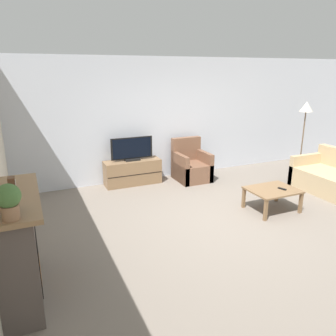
{
  "coord_description": "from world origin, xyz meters",
  "views": [
    {
      "loc": [
        -2.97,
        -4.11,
        2.41
      ],
      "look_at": [
        -0.87,
        0.65,
        0.85
      ],
      "focal_mm": 35.0,
      "sensor_mm": 36.0,
      "label": 1
    }
  ],
  "objects_px": {
    "mantel_vase_left": "(10,200)",
    "armchair": "(191,167)",
    "remote": "(282,189)",
    "mantel_clock": "(12,184)",
    "potted_plant": "(9,200)",
    "tv_stand": "(133,172)",
    "tv": "(132,150)",
    "coffee_table": "(272,192)",
    "floor_lamp": "(306,114)",
    "fireplace": "(18,245)"
  },
  "relations": [
    {
      "from": "mantel_vase_left",
      "to": "armchair",
      "type": "relative_size",
      "value": 0.27
    },
    {
      "from": "armchair",
      "to": "remote",
      "type": "bearing_deg",
      "value": -73.4
    },
    {
      "from": "mantel_clock",
      "to": "potted_plant",
      "type": "height_order",
      "value": "potted_plant"
    },
    {
      "from": "tv_stand",
      "to": "remote",
      "type": "distance_m",
      "value": 3.13
    },
    {
      "from": "tv",
      "to": "coffee_table",
      "type": "height_order",
      "value": "tv"
    },
    {
      "from": "remote",
      "to": "coffee_table",
      "type": "bearing_deg",
      "value": 132.76
    },
    {
      "from": "potted_plant",
      "to": "armchair",
      "type": "distance_m",
      "value": 5.04
    },
    {
      "from": "mantel_clock",
      "to": "tv",
      "type": "height_order",
      "value": "mantel_clock"
    },
    {
      "from": "mantel_clock",
      "to": "tv",
      "type": "xyz_separation_m",
      "value": [
        2.24,
        2.88,
        -0.47
      ]
    },
    {
      "from": "coffee_table",
      "to": "armchair",
      "type": "bearing_deg",
      "value": 103.66
    },
    {
      "from": "mantel_clock",
      "to": "remote",
      "type": "distance_m",
      "value": 4.31
    },
    {
      "from": "armchair",
      "to": "remote",
      "type": "relative_size",
      "value": 6.02
    },
    {
      "from": "tv",
      "to": "remote",
      "type": "bearing_deg",
      "value": -50.97
    },
    {
      "from": "mantel_vase_left",
      "to": "coffee_table",
      "type": "bearing_deg",
      "value": 15.42
    },
    {
      "from": "potted_plant",
      "to": "floor_lamp",
      "type": "distance_m",
      "value": 6.48
    },
    {
      "from": "remote",
      "to": "floor_lamp",
      "type": "height_order",
      "value": "floor_lamp"
    },
    {
      "from": "mantel_clock",
      "to": "tv_stand",
      "type": "distance_m",
      "value": 3.78
    },
    {
      "from": "remote",
      "to": "floor_lamp",
      "type": "relative_size",
      "value": 0.09
    },
    {
      "from": "tv_stand",
      "to": "armchair",
      "type": "height_order",
      "value": "armchair"
    },
    {
      "from": "tv_stand",
      "to": "remote",
      "type": "height_order",
      "value": "tv_stand"
    },
    {
      "from": "fireplace",
      "to": "mantel_vase_left",
      "type": "relative_size",
      "value": 5.83
    },
    {
      "from": "mantel_clock",
      "to": "armchair",
      "type": "distance_m",
      "value": 4.53
    },
    {
      "from": "potted_plant",
      "to": "floor_lamp",
      "type": "xyz_separation_m",
      "value": [
        5.95,
        2.56,
        0.13
      ]
    },
    {
      "from": "tv",
      "to": "armchair",
      "type": "bearing_deg",
      "value": -10.11
    },
    {
      "from": "tv",
      "to": "floor_lamp",
      "type": "distance_m",
      "value": 3.93
    },
    {
      "from": "armchair",
      "to": "coffee_table",
      "type": "xyz_separation_m",
      "value": [
        0.51,
        -2.11,
        0.05
      ]
    },
    {
      "from": "potted_plant",
      "to": "remote",
      "type": "xyz_separation_m",
      "value": [
        4.21,
        1.23,
        -0.94
      ]
    },
    {
      "from": "armchair",
      "to": "remote",
      "type": "xyz_separation_m",
      "value": [
        0.65,
        -2.19,
        0.11
      ]
    },
    {
      "from": "remote",
      "to": "floor_lamp",
      "type": "distance_m",
      "value": 2.44
    },
    {
      "from": "tv_stand",
      "to": "tv",
      "type": "distance_m",
      "value": 0.5
    },
    {
      "from": "tv",
      "to": "coffee_table",
      "type": "xyz_separation_m",
      "value": [
        1.83,
        -2.35,
        -0.42
      ]
    },
    {
      "from": "mantel_vase_left",
      "to": "floor_lamp",
      "type": "relative_size",
      "value": 0.14
    },
    {
      "from": "floor_lamp",
      "to": "tv_stand",
      "type": "bearing_deg",
      "value": 163.52
    },
    {
      "from": "tv",
      "to": "remote",
      "type": "distance_m",
      "value": 3.14
    },
    {
      "from": "fireplace",
      "to": "potted_plant",
      "type": "xyz_separation_m",
      "value": [
        0.02,
        -0.62,
        0.76
      ]
    },
    {
      "from": "fireplace",
      "to": "floor_lamp",
      "type": "distance_m",
      "value": 6.34
    },
    {
      "from": "potted_plant",
      "to": "tv_stand",
      "type": "relative_size",
      "value": 0.26
    },
    {
      "from": "armchair",
      "to": "fireplace",
      "type": "bearing_deg",
      "value": -141.94
    },
    {
      "from": "tv_stand",
      "to": "remote",
      "type": "xyz_separation_m",
      "value": [
        1.97,
        -2.43,
        0.14
      ]
    },
    {
      "from": "tv_stand",
      "to": "floor_lamp",
      "type": "xyz_separation_m",
      "value": [
        3.71,
        -1.1,
        1.21
      ]
    },
    {
      "from": "mantel_vase_left",
      "to": "tv_stand",
      "type": "relative_size",
      "value": 0.21
    },
    {
      "from": "fireplace",
      "to": "tv",
      "type": "distance_m",
      "value": 3.78
    },
    {
      "from": "armchair",
      "to": "mantel_clock",
      "type": "bearing_deg",
      "value": -143.29
    },
    {
      "from": "mantel_vase_left",
      "to": "tv",
      "type": "relative_size",
      "value": 0.27
    },
    {
      "from": "potted_plant",
      "to": "floor_lamp",
      "type": "bearing_deg",
      "value": 23.26
    },
    {
      "from": "fireplace",
      "to": "armchair",
      "type": "xyz_separation_m",
      "value": [
        3.57,
        2.8,
        -0.3
      ]
    },
    {
      "from": "tv",
      "to": "armchair",
      "type": "relative_size",
      "value": 0.99
    },
    {
      "from": "tv_stand",
      "to": "floor_lamp",
      "type": "relative_size",
      "value": 0.7
    },
    {
      "from": "mantel_vase_left",
      "to": "remote",
      "type": "bearing_deg",
      "value": 13.95
    },
    {
      "from": "remote",
      "to": "potted_plant",
      "type": "bearing_deg",
      "value": 177.93
    }
  ]
}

